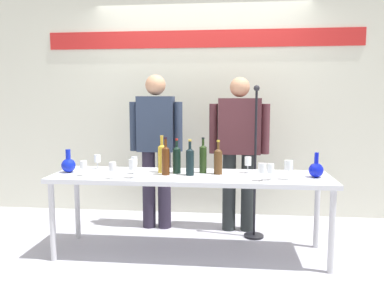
# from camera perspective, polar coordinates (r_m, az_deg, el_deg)

# --- Properties ---
(ground_plane) EXTENTS (10.00, 10.00, 0.00)m
(ground_plane) POSITION_cam_1_polar(r_m,az_deg,el_deg) (3.60, -0.25, -16.09)
(ground_plane) COLOR #B0AEBB
(back_wall) EXTENTS (5.27, 0.11, 3.00)m
(back_wall) POSITION_cam_1_polar(r_m,az_deg,el_deg) (4.60, 1.47, 8.09)
(back_wall) COLOR silver
(back_wall) RESTS_ON ground
(display_table) EXTENTS (2.46, 0.64, 0.73)m
(display_table) POSITION_cam_1_polar(r_m,az_deg,el_deg) (3.39, -0.26, -5.56)
(display_table) COLOR silver
(display_table) RESTS_ON ground
(decanter_blue_left) EXTENTS (0.13, 0.13, 0.21)m
(decanter_blue_left) POSITION_cam_1_polar(r_m,az_deg,el_deg) (3.65, -18.06, -2.95)
(decanter_blue_left) COLOR #1021BB
(decanter_blue_left) RESTS_ON display_table
(decanter_blue_right) EXTENTS (0.12, 0.12, 0.22)m
(decanter_blue_right) POSITION_cam_1_polar(r_m,az_deg,el_deg) (3.42, 18.13, -3.65)
(decanter_blue_right) COLOR #0D19C0
(decanter_blue_right) RESTS_ON display_table
(presenter_left) EXTENTS (0.57, 0.22, 1.65)m
(presenter_left) POSITION_cam_1_polar(r_m,az_deg,el_deg) (4.08, -5.41, 0.27)
(presenter_left) COLOR #2B2435
(presenter_left) RESTS_ON ground
(presenter_right) EXTENTS (0.63, 0.22, 1.62)m
(presenter_right) POSITION_cam_1_polar(r_m,az_deg,el_deg) (4.00, 7.08, 0.02)
(presenter_right) COLOR #232728
(presenter_right) RESTS_ON ground
(wine_bottle_0) EXTENTS (0.07, 0.07, 0.32)m
(wine_bottle_0) POSITION_cam_1_polar(r_m,az_deg,el_deg) (3.43, -2.31, -2.23)
(wine_bottle_0) COLOR black
(wine_bottle_0) RESTS_ON display_table
(wine_bottle_1) EXTENTS (0.08, 0.08, 0.31)m
(wine_bottle_1) POSITION_cam_1_polar(r_m,az_deg,el_deg) (3.39, 3.94, -2.42)
(wine_bottle_1) COLOR #503218
(wine_bottle_1) RESTS_ON display_table
(wine_bottle_2) EXTENTS (0.07, 0.07, 0.34)m
(wine_bottle_2) POSITION_cam_1_polar(r_m,az_deg,el_deg) (3.36, -3.98, -2.30)
(wine_bottle_2) COLOR #4E260E
(wine_bottle_2) RESTS_ON display_table
(wine_bottle_3) EXTENTS (0.07, 0.07, 0.34)m
(wine_bottle_3) POSITION_cam_1_polar(r_m,az_deg,el_deg) (3.47, -4.55, -1.95)
(wine_bottle_3) COLOR gold
(wine_bottle_3) RESTS_ON display_table
(wine_bottle_4) EXTENTS (0.07, 0.07, 0.32)m
(wine_bottle_4) POSITION_cam_1_polar(r_m,az_deg,el_deg) (3.33, -0.31, -2.48)
(wine_bottle_4) COLOR black
(wine_bottle_4) RESTS_ON display_table
(wine_bottle_5) EXTENTS (0.07, 0.07, 0.32)m
(wine_bottle_5) POSITION_cam_1_polar(r_m,az_deg,el_deg) (3.44, 1.67, -2.09)
(wine_bottle_5) COLOR #223815
(wine_bottle_5) RESTS_ON display_table
(wine_glass_left_0) EXTENTS (0.07, 0.07, 0.16)m
(wine_glass_left_0) POSITION_cam_1_polar(r_m,az_deg,el_deg) (3.25, -8.88, -3.10)
(wine_glass_left_0) COLOR white
(wine_glass_left_0) RESTS_ON display_table
(wine_glass_left_1) EXTENTS (0.06, 0.06, 0.13)m
(wine_glass_left_1) POSITION_cam_1_polar(r_m,az_deg,el_deg) (3.78, -14.04, -2.17)
(wine_glass_left_1) COLOR white
(wine_glass_left_1) RESTS_ON display_table
(wine_glass_left_2) EXTENTS (0.06, 0.06, 0.16)m
(wine_glass_left_2) POSITION_cam_1_polar(r_m,az_deg,el_deg) (3.44, -8.64, -2.57)
(wine_glass_left_2) COLOR white
(wine_glass_left_2) RESTS_ON display_table
(wine_glass_left_3) EXTENTS (0.06, 0.06, 0.15)m
(wine_glass_left_3) POSITION_cam_1_polar(r_m,az_deg,el_deg) (3.24, -11.84, -3.39)
(wine_glass_left_3) COLOR white
(wine_glass_left_3) RESTS_ON display_table
(wine_glass_left_4) EXTENTS (0.06, 0.06, 0.13)m
(wine_glass_left_4) POSITION_cam_1_polar(r_m,az_deg,el_deg) (3.44, -15.98, -3.07)
(wine_glass_left_4) COLOR white
(wine_glass_left_4) RESTS_ON display_table
(wine_glass_right_0) EXTENTS (0.07, 0.07, 0.15)m
(wine_glass_right_0) POSITION_cam_1_polar(r_m,az_deg,el_deg) (3.15, 10.50, -3.61)
(wine_glass_right_0) COLOR white
(wine_glass_right_0) RESTS_ON display_table
(wine_glass_right_1) EXTENTS (0.07, 0.07, 0.16)m
(wine_glass_right_1) POSITION_cam_1_polar(r_m,az_deg,el_deg) (3.25, 14.30, -3.15)
(wine_glass_right_1) COLOR white
(wine_glass_right_1) RESTS_ON display_table
(wine_glass_right_2) EXTENTS (0.06, 0.06, 0.15)m
(wine_glass_right_2) POSITION_cam_1_polar(r_m,az_deg,el_deg) (3.47, 8.40, -2.63)
(wine_glass_right_2) COLOR white
(wine_glass_right_2) RESTS_ON display_table
(wine_glass_right_3) EXTENTS (0.06, 0.06, 0.14)m
(wine_glass_right_3) POSITION_cam_1_polar(r_m,az_deg,el_deg) (3.20, 11.71, -3.68)
(wine_glass_right_3) COLOR white
(wine_glass_right_3) RESTS_ON display_table
(microphone_stand) EXTENTS (0.20, 0.20, 1.53)m
(microphone_stand) POSITION_cam_1_polar(r_m,az_deg,el_deg) (3.89, 9.40, -6.46)
(microphone_stand) COLOR black
(microphone_stand) RESTS_ON ground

